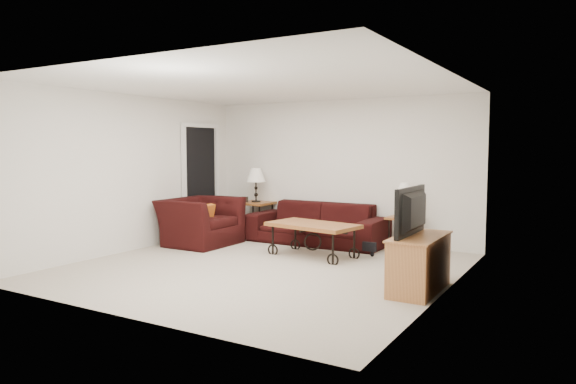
% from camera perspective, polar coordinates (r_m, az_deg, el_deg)
% --- Properties ---
extents(ground, '(5.00, 5.00, 0.00)m').
position_cam_1_polar(ground, '(7.40, -2.78, -8.13)').
color(ground, '#BDB0A1').
rests_on(ground, ground).
extents(wall_back, '(5.00, 0.02, 2.50)m').
position_cam_1_polar(wall_back, '(9.41, 5.56, 2.30)').
color(wall_back, white).
rests_on(wall_back, ground).
extents(wall_front, '(5.00, 0.02, 2.50)m').
position_cam_1_polar(wall_front, '(5.32, -17.75, 0.22)').
color(wall_front, white).
rests_on(wall_front, ground).
extents(wall_left, '(0.02, 5.00, 2.50)m').
position_cam_1_polar(wall_left, '(8.85, -16.49, 1.97)').
color(wall_left, white).
rests_on(wall_left, ground).
extents(wall_right, '(0.02, 5.00, 2.50)m').
position_cam_1_polar(wall_right, '(6.22, 16.83, 0.86)').
color(wall_right, white).
rests_on(wall_right, ground).
extents(ceiling, '(5.00, 5.00, 0.00)m').
position_cam_1_polar(ceiling, '(7.26, -2.86, 11.47)').
color(ceiling, white).
rests_on(ceiling, wall_back).
extents(doorway, '(0.08, 0.94, 2.04)m').
position_cam_1_polar(doorway, '(10.04, -9.45, 1.10)').
color(doorway, black).
rests_on(doorway, ground).
extents(sofa, '(2.40, 0.94, 0.70)m').
position_cam_1_polar(sofa, '(9.16, 3.11, -3.41)').
color(sofa, black).
rests_on(sofa, ground).
extents(side_table_left, '(0.58, 0.58, 0.64)m').
position_cam_1_polar(side_table_left, '(10.01, -3.46, -2.89)').
color(side_table_left, '#985226').
rests_on(side_table_left, ground).
extents(side_table_right, '(0.52, 0.52, 0.55)m').
position_cam_1_polar(side_table_right, '(8.76, 12.46, -4.40)').
color(side_table_right, '#985226').
rests_on(side_table_right, ground).
extents(lamp_left, '(0.36, 0.36, 0.64)m').
position_cam_1_polar(lamp_left, '(9.95, -3.48, 0.74)').
color(lamp_left, black).
rests_on(lamp_left, side_table_left).
extents(lamp_right, '(0.32, 0.32, 0.55)m').
position_cam_1_polar(lamp_right, '(8.69, 12.52, -0.84)').
color(lamp_right, black).
rests_on(lamp_right, side_table_right).
extents(photo_frame_left, '(0.13, 0.04, 0.11)m').
position_cam_1_polar(photo_frame_left, '(9.93, -4.68, -0.81)').
color(photo_frame_left, black).
rests_on(photo_frame_left, side_table_left).
extents(photo_frame_right, '(0.11, 0.04, 0.09)m').
position_cam_1_polar(photo_frame_right, '(8.53, 13.14, -2.49)').
color(photo_frame_right, black).
rests_on(photo_frame_right, side_table_right).
extents(coffee_table, '(1.46, 0.94, 0.51)m').
position_cam_1_polar(coffee_table, '(8.09, 2.69, -5.19)').
color(coffee_table, '#985226').
rests_on(coffee_table, ground).
extents(armchair, '(1.07, 1.23, 0.80)m').
position_cam_1_polar(armchair, '(9.17, -9.44, -3.16)').
color(armchair, black).
rests_on(armchair, ground).
extents(throw_pillow, '(0.10, 0.36, 0.36)m').
position_cam_1_polar(throw_pillow, '(9.02, -8.92, -2.50)').
color(throw_pillow, '#B46317').
rests_on(throw_pillow, armchair).
extents(tv_stand, '(0.45, 1.08, 0.65)m').
position_cam_1_polar(tv_stand, '(6.32, 14.01, -7.50)').
color(tv_stand, '#C48948').
rests_on(tv_stand, ground).
extents(television, '(0.13, 0.97, 0.56)m').
position_cam_1_polar(television, '(6.23, 13.94, -2.05)').
color(television, black).
rests_on(television, tv_stand).
extents(backpack, '(0.40, 0.36, 0.42)m').
position_cam_1_polar(backpack, '(8.15, 9.10, -5.46)').
color(backpack, black).
rests_on(backpack, ground).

